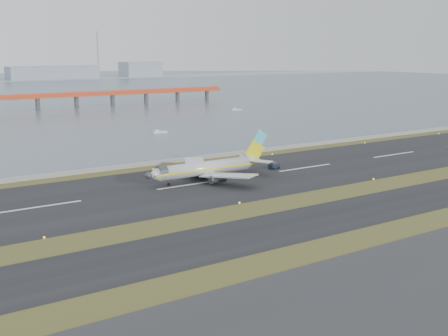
{
  "coord_description": "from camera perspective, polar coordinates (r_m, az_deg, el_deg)",
  "views": [
    {
      "loc": [
        -71.95,
        -95.71,
        34.8
      ],
      "look_at": [
        5.23,
        22.0,
        5.37
      ],
      "focal_mm": 45.0,
      "sensor_mm": 36.0,
      "label": 1
    }
  ],
  "objects": [
    {
      "name": "ground",
      "position": [
        124.7,
        3.55,
        -4.42
      ],
      "size": [
        1000.0,
        1000.0,
        0.0
      ],
      "primitive_type": "plane",
      "color": "#324217",
      "rests_on": "ground"
    },
    {
      "name": "red_pier",
      "position": [
        358.79,
        -18.44,
        6.81
      ],
      "size": [
        260.0,
        5.0,
        10.2
      ],
      "color": "#C54321",
      "rests_on": "ground"
    },
    {
      "name": "workboat_near",
      "position": [
        243.8,
        -6.6,
        3.64
      ],
      "size": [
        6.71,
        2.34,
        1.61
      ],
      "rotation": [
        0.0,
        0.0,
        -0.04
      ],
      "color": "silver",
      "rests_on": "ground"
    },
    {
      "name": "taxiway_strip",
      "position": [
        115.73,
        7.12,
        -5.76
      ],
      "size": [
        1000.0,
        18.0,
        0.1
      ],
      "primitive_type": "cube",
      "color": "black",
      "rests_on": "ground"
    },
    {
      "name": "runway_strip",
      "position": [
        148.96,
        -3.37,
        -1.7
      ],
      "size": [
        1000.0,
        45.0,
        0.1
      ],
      "primitive_type": "cube",
      "color": "black",
      "rests_on": "ground"
    },
    {
      "name": "airliner",
      "position": [
        153.47,
        -1.53,
        0.02
      ],
      "size": [
        38.52,
        32.89,
        12.8
      ],
      "color": "silver",
      "rests_on": "ground"
    },
    {
      "name": "seawall",
      "position": [
        174.93,
        -8.29,
        0.38
      ],
      "size": [
        1000.0,
        2.5,
        1.0
      ],
      "primitive_type": "cube",
      "color": "gray",
      "rests_on": "ground"
    },
    {
      "name": "workboat_far",
      "position": [
        336.47,
        1.28,
        5.95
      ],
      "size": [
        6.47,
        3.76,
        1.5
      ],
      "rotation": [
        0.0,
        0.0,
        -0.32
      ],
      "color": "silver",
      "rests_on": "ground"
    },
    {
      "name": "pushback_tug",
      "position": [
        169.0,
        5.09,
        0.23
      ],
      "size": [
        3.48,
        2.31,
        2.09
      ],
      "rotation": [
        0.0,
        0.0,
        0.13
      ],
      "color": "#121B31",
      "rests_on": "ground"
    }
  ]
}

